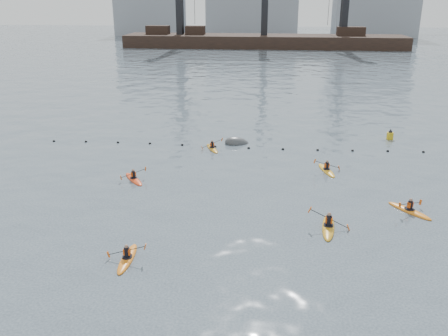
{
  "coord_description": "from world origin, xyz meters",
  "views": [
    {
      "loc": [
        3.0,
        -17.51,
        12.65
      ],
      "look_at": [
        0.17,
        9.4,
        2.8
      ],
      "focal_mm": 38.0,
      "sensor_mm": 36.0,
      "label": 1
    }
  ],
  "objects": [
    {
      "name": "kayaker_0",
      "position": [
        -4.11,
        2.95,
        0.09
      ],
      "size": [
        2.08,
        3.06,
        1.07
      ],
      "rotation": [
        0.0,
        0.0,
        0.02
      ],
      "color": "orange",
      "rests_on": "ground"
    },
    {
      "name": "kayaker_2",
      "position": [
        -6.94,
        13.86,
        0.09
      ],
      "size": [
        2.24,
        2.74,
        0.95
      ],
      "rotation": [
        0.0,
        0.0,
        0.63
      ],
      "color": "#F04216",
      "rests_on": "ground"
    },
    {
      "name": "kayaker_4",
      "position": [
        11.69,
        10.36,
        0.1
      ],
      "size": [
        2.47,
        2.89,
        1.02
      ],
      "rotation": [
        0.0,
        0.0,
        3.81
      ],
      "color": "orange",
      "rests_on": "ground"
    },
    {
      "name": "ground",
      "position": [
        0.0,
        0.0,
        0.0
      ],
      "size": [
        400.0,
        400.0,
        0.0
      ],
      "primitive_type": "plane",
      "color": "#333F4A",
      "rests_on": "ground"
    },
    {
      "name": "mooring_buoy",
      "position": [
        -0.15,
        23.72,
        0.0
      ],
      "size": [
        2.75,
        1.96,
        1.6
      ],
      "primitive_type": "ellipsoid",
      "rotation": [
        0.0,
        0.21,
        0.27
      ],
      "color": "#373A3C",
      "rests_on": "ground"
    },
    {
      "name": "float_line",
      "position": [
        -0.5,
        22.53,
        0.03
      ],
      "size": [
        33.24,
        0.73,
        0.24
      ],
      "color": "black",
      "rests_on": "ground"
    },
    {
      "name": "nav_buoy",
      "position": [
        14.0,
        26.55,
        0.34
      ],
      "size": [
        0.62,
        0.62,
        1.13
      ],
      "color": "#B9A612",
      "rests_on": "ground"
    },
    {
      "name": "kayaker_1",
      "position": [
        6.44,
        7.57,
        0.11
      ],
      "size": [
        2.44,
        3.56,
        1.36
      ],
      "rotation": [
        0.0,
        0.0,
        -0.11
      ],
      "color": "#C68A17",
      "rests_on": "ground"
    },
    {
      "name": "barge_pier",
      "position": [
        -0.22,
        110.0,
        1.89
      ],
      "size": [
        72.0,
        19.3,
        29.5
      ],
      "color": "black",
      "rests_on": "ground"
    },
    {
      "name": "skyline",
      "position": [
        2.23,
        150.27,
        9.25
      ],
      "size": [
        141.0,
        28.0,
        22.0
      ],
      "color": "gray",
      "rests_on": "ground"
    },
    {
      "name": "kayaker_3",
      "position": [
        7.27,
        17.21,
        0.1
      ],
      "size": [
        2.1,
        3.17,
        1.14
      ],
      "rotation": [
        0.0,
        0.0,
        0.26
      ],
      "color": "gold",
      "rests_on": "ground"
    },
    {
      "name": "kayaker_5",
      "position": [
        -2.18,
        21.82,
        0.09
      ],
      "size": [
        1.85,
        2.84,
        1.05
      ],
      "rotation": [
        0.0,
        0.0,
        0.41
      ],
      "color": "orange",
      "rests_on": "ground"
    }
  ]
}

